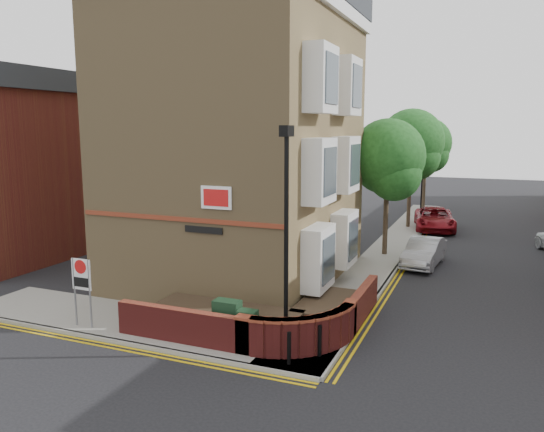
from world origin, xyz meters
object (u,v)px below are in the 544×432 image
(silver_car_near, at_px, (424,252))
(lamppost, at_px, (286,239))
(zone_sign, at_px, (82,280))
(utility_cabinet_large, at_px, (227,320))

(silver_car_near, bearing_deg, lamppost, -96.18)
(lamppost, relative_size, zone_sign, 2.86)
(lamppost, height_order, silver_car_near, lamppost)
(utility_cabinet_large, bearing_deg, lamppost, -3.01)
(utility_cabinet_large, height_order, silver_car_near, utility_cabinet_large)
(zone_sign, bearing_deg, lamppost, 6.07)
(lamppost, xyz_separation_m, utility_cabinet_large, (-1.90, 0.10, -2.62))
(zone_sign, height_order, silver_car_near, zone_sign)
(lamppost, bearing_deg, silver_car_near, 78.14)
(zone_sign, relative_size, silver_car_near, 0.56)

